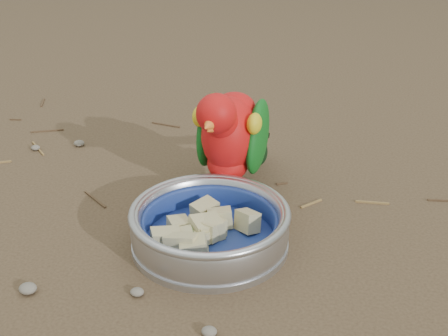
% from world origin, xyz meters
% --- Properties ---
extents(ground, '(60.00, 60.00, 0.00)m').
position_xyz_m(ground, '(0.00, 0.00, 0.00)').
color(ground, '#4E3B28').
extents(food_bowl, '(0.23, 0.23, 0.02)m').
position_xyz_m(food_bowl, '(0.10, -0.02, 0.01)').
color(food_bowl, '#B2B2BA').
rests_on(food_bowl, ground).
extents(bowl_wall, '(0.23, 0.23, 0.04)m').
position_xyz_m(bowl_wall, '(0.10, -0.02, 0.04)').
color(bowl_wall, '#B2B2BA').
rests_on(bowl_wall, food_bowl).
extents(fruit_wedges, '(0.14, 0.14, 0.03)m').
position_xyz_m(fruit_wedges, '(0.10, -0.02, 0.03)').
color(fruit_wedges, tan).
rests_on(fruit_wedges, food_bowl).
extents(lory_parrot, '(0.13, 0.24, 0.19)m').
position_xyz_m(lory_parrot, '(0.09, 0.13, 0.10)').
color(lory_parrot, red).
rests_on(lory_parrot, ground).
extents(ground_debris, '(0.90, 0.80, 0.01)m').
position_xyz_m(ground_debris, '(0.02, 0.01, 0.00)').
color(ground_debris, olive).
rests_on(ground_debris, ground).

